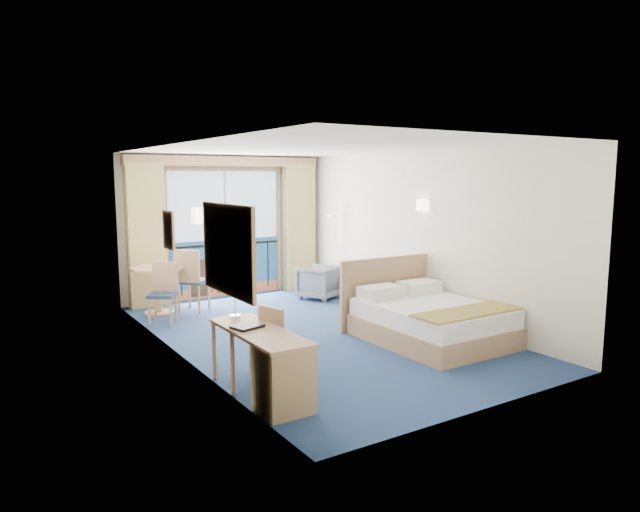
{
  "coord_description": "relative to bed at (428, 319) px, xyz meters",
  "views": [
    {
      "loc": [
        -4.3,
        -6.95,
        2.3
      ],
      "look_at": [
        0.24,
        0.2,
        1.12
      ],
      "focal_mm": 32.0,
      "sensor_mm": 36.0,
      "label": 1
    }
  ],
  "objects": [
    {
      "name": "floor",
      "position": [
        -1.2,
        1.14,
        -0.3
      ],
      "size": [
        6.5,
        6.5,
        0.0
      ],
      "primitive_type": "plane",
      "color": "navy",
      "rests_on": "ground"
    },
    {
      "name": "room_walls",
      "position": [
        -1.2,
        1.14,
        1.48
      ],
      "size": [
        4.04,
        6.54,
        2.72
      ],
      "color": "#EEE4CE",
      "rests_on": "ground"
    },
    {
      "name": "balcony_door",
      "position": [
        -1.21,
        4.36,
        0.84
      ],
      "size": [
        2.36,
        0.03,
        2.52
      ],
      "color": "navy",
      "rests_on": "room_walls"
    },
    {
      "name": "curtain_left",
      "position": [
        -2.75,
        4.21,
        0.97
      ],
      "size": [
        0.65,
        0.22,
        2.55
      ],
      "primitive_type": "cube",
      "color": "tan",
      "rests_on": "room_walls"
    },
    {
      "name": "curtain_right",
      "position": [
        0.35,
        4.21,
        0.97
      ],
      "size": [
        0.65,
        0.22,
        2.55
      ],
      "primitive_type": "cube",
      "color": "tan",
      "rests_on": "room_walls"
    },
    {
      "name": "pelmet",
      "position": [
        -1.2,
        4.24,
        2.28
      ],
      "size": [
        3.8,
        0.25,
        0.18
      ],
      "primitive_type": "cube",
      "color": "tan",
      "rests_on": "room_walls"
    },
    {
      "name": "mirror",
      "position": [
        -3.17,
        -0.36,
        1.25
      ],
      "size": [
        0.05,
        1.25,
        0.95
      ],
      "color": "tan",
      "rests_on": "room_walls"
    },
    {
      "name": "wall_print",
      "position": [
        -3.17,
        1.59,
        1.3
      ],
      "size": [
        0.04,
        0.42,
        0.52
      ],
      "color": "tan",
      "rests_on": "room_walls"
    },
    {
      "name": "sconce_left",
      "position": [
        -3.14,
        0.54,
        1.55
      ],
      "size": [
        0.18,
        0.18,
        0.18
      ],
      "primitive_type": "cylinder",
      "color": "beige",
      "rests_on": "room_walls"
    },
    {
      "name": "sconce_right",
      "position": [
        0.74,
        0.99,
        1.55
      ],
      "size": [
        0.18,
        0.18,
        0.18
      ],
      "primitive_type": "cylinder",
      "color": "beige",
      "rests_on": "room_walls"
    },
    {
      "name": "bed",
      "position": [
        0.0,
        0.0,
        0.0
      ],
      "size": [
        1.71,
        2.03,
        1.08
      ],
      "color": "tan",
      "rests_on": "ground"
    },
    {
      "name": "nightstand",
      "position": [
        0.55,
        1.36,
        0.01
      ],
      "size": [
        0.47,
        0.45,
        0.61
      ],
      "primitive_type": "cube",
      "color": "tan",
      "rests_on": "ground"
    },
    {
      "name": "phone",
      "position": [
        0.58,
        1.31,
        0.35
      ],
      "size": [
        0.19,
        0.16,
        0.08
      ],
      "primitive_type": "cube",
      "rotation": [
        0.0,
        0.0,
        0.21
      ],
      "color": "white",
      "rests_on": "nightstand"
    },
    {
      "name": "armchair",
      "position": [
        0.17,
        3.17,
        0.01
      ],
      "size": [
        0.91,
        0.92,
        0.63
      ],
      "primitive_type": "imported",
      "rotation": [
        0.0,
        0.0,
        3.6
      ],
      "color": "#4E535F",
      "rests_on": "ground"
    },
    {
      "name": "floor_lamp",
      "position": [
        0.58,
        3.33,
        0.9
      ],
      "size": [
        0.22,
        0.22,
        1.58
      ],
      "color": "silver",
      "rests_on": "ground"
    },
    {
      "name": "desk",
      "position": [
        -2.93,
        -0.98,
        0.09
      ],
      "size": [
        0.52,
        1.51,
        0.71
      ],
      "color": "tan",
      "rests_on": "ground"
    },
    {
      "name": "desk_chair",
      "position": [
        -2.56,
        -0.27,
        0.19
      ],
      "size": [
        0.47,
        0.47,
        0.86
      ],
      "rotation": [
        0.0,
        0.0,
        1.88
      ],
      "color": "#202D4A",
      "rests_on": "ground"
    },
    {
      "name": "folder",
      "position": [
        -2.99,
        -0.41,
        0.42
      ],
      "size": [
        0.36,
        0.31,
        0.03
      ],
      "primitive_type": "cube",
      "rotation": [
        0.0,
        0.0,
        0.26
      ],
      "color": "black",
      "rests_on": "desk"
    },
    {
      "name": "desk_lamp",
      "position": [
        -2.94,
        0.01,
        0.78
      ],
      "size": [
        0.13,
        0.13,
        0.5
      ],
      "color": "silver",
      "rests_on": "desk"
    },
    {
      "name": "round_table",
      "position": [
        -2.75,
        3.6,
        0.31
      ],
      "size": [
        0.89,
        0.89,
        0.8
      ],
      "color": "tan",
      "rests_on": "ground"
    },
    {
      "name": "table_chair_a",
      "position": [
        -2.24,
        3.44,
        0.31
      ],
      "size": [
        0.67,
        0.66,
        1.09
      ],
      "rotation": [
        0.0,
        0.0,
        2.31
      ],
      "color": "#202D4A",
      "rests_on": "ground"
    },
    {
      "name": "table_chair_b",
      "position": [
        -2.84,
        3.0,
        0.23
      ],
      "size": [
        0.57,
        0.57,
        0.95
      ],
      "rotation": [
        0.0,
        0.0,
        -0.58
      ],
      "color": "#202D4A",
      "rests_on": "ground"
    }
  ]
}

